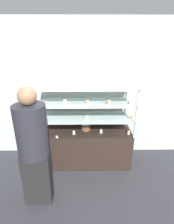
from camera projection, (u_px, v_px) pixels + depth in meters
The scene contains 29 objects.
ground_plane at pixel (87, 162), 3.43m from camera, with size 20.00×20.00×0.00m, color #2D2D33.
back_wall at pixel (87, 92), 3.34m from camera, with size 8.00×0.05×2.60m.
display_base at pixel (87, 147), 3.30m from camera, with size 1.59×0.55×0.68m.
display_riser_lower at pixel (87, 118), 3.08m from camera, with size 1.59×0.55×0.27m.
display_riser_middle at pixel (87, 103), 2.98m from camera, with size 1.59×0.55×0.27m.
display_riser_upper at pixel (87, 87), 2.88m from camera, with size 1.59×0.55×0.27m.
layer_cake_centerpiece at pixel (86, 126), 3.19m from camera, with size 0.18×0.18×0.14m.
sheet_cake_frosted at pixel (101, 84), 2.93m from camera, with size 0.25×0.16×0.07m.
cupcake_0 at pixel (45, 132), 3.06m from camera, with size 0.05×0.05×0.07m.
cupcake_1 at pixel (74, 132), 3.05m from camera, with size 0.05×0.05×0.07m.
cupcake_2 at pixel (101, 131), 3.09m from camera, with size 0.05×0.05×0.07m.
cupcake_3 at pixel (129, 132), 3.05m from camera, with size 0.05×0.05×0.07m.
price_tag_0 at pixel (57, 137), 2.93m from camera, with size 0.04×0.00×0.04m.
cupcake_4 at pixel (43, 119), 2.92m from camera, with size 0.05×0.05×0.07m.
cupcake_5 at pixel (87, 117), 2.98m from camera, with size 0.05×0.05×0.07m.
cupcake_6 at pixel (130, 117), 2.98m from camera, with size 0.05×0.05×0.07m.
price_tag_1 at pixel (102, 122), 2.83m from camera, with size 0.04×0.00×0.04m.
cupcake_7 at pixel (42, 103), 2.84m from camera, with size 0.07×0.07×0.08m.
cupcake_8 at pixel (65, 102), 2.90m from camera, with size 0.07×0.07×0.08m.
cupcake_9 at pixel (87, 102), 2.88m from camera, with size 0.07×0.07×0.08m.
cupcake_10 at pixel (109, 102), 2.87m from camera, with size 0.07×0.07×0.08m.
cupcake_11 at pixel (131, 102), 2.88m from camera, with size 0.07×0.07×0.08m.
price_tag_2 at pixel (68, 106), 2.73m from camera, with size 0.04×0.00×0.04m.
cupcake_12 at pixel (41, 86), 2.73m from camera, with size 0.06×0.06×0.07m.
cupcake_13 at pixel (88, 85), 2.81m from camera, with size 0.06×0.06×0.07m.
cupcake_14 at pixel (132, 86), 2.79m from camera, with size 0.06×0.06×0.07m.
price_tag_3 at pixel (84, 89), 2.63m from camera, with size 0.04×0.00×0.04m.
donut_glazed at pixel (70, 85), 2.92m from camera, with size 0.14×0.14×0.04m.
customer_figure at pixel (34, 146), 2.28m from camera, with size 0.40×0.40×1.71m.
Camera 1 is at (-0.03, -2.82, 2.18)m, focal length 28.00 mm.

